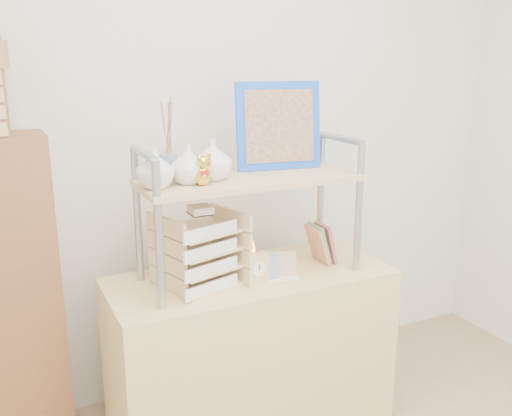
{
  "coord_description": "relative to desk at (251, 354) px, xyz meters",
  "views": [
    {
      "loc": [
        -0.95,
        -0.83,
        1.66
      ],
      "look_at": [
        0.02,
        1.2,
        1.04
      ],
      "focal_mm": 40.0,
      "sensor_mm": 36.0,
      "label": 1
    }
  ],
  "objects": [
    {
      "name": "desk_clock",
      "position": [
        -0.02,
        -0.09,
        0.44
      ],
      "size": [
        0.09,
        0.05,
        0.13
      ],
      "color": "tan",
      "rests_on": "desk"
    },
    {
      "name": "desk",
      "position": [
        0.0,
        0.0,
        0.0
      ],
      "size": [
        1.2,
        0.5,
        0.75
      ],
      "primitive_type": "cube",
      "color": "tan",
      "rests_on": "ground"
    },
    {
      "name": "salt_lamp",
      "position": [
        -0.02,
        0.05,
        0.47
      ],
      "size": [
        0.12,
        0.11,
        0.18
      ],
      "color": "brown",
      "rests_on": "desk"
    },
    {
      "name": "hutch",
      "position": [
        -0.08,
        0.01,
        0.83
      ],
      "size": [
        0.92,
        0.34,
        0.79
      ],
      "color": "#99A0A7",
      "rests_on": "desk"
    },
    {
      "name": "postcard_stand",
      "position": [
        0.08,
        -0.09,
        0.41
      ],
      "size": [
        0.17,
        0.07,
        0.12
      ],
      "color": "white",
      "rests_on": "desk"
    },
    {
      "name": "letter_tray",
      "position": [
        -0.22,
        -0.02,
        0.51
      ],
      "size": [
        0.33,
        0.32,
        0.33
      ],
      "color": "tan",
      "rests_on": "desk"
    },
    {
      "name": "room_shell",
      "position": [
        0.0,
        -0.81,
        1.32
      ],
      "size": [
        3.42,
        3.41,
        2.61
      ],
      "color": "silver",
      "rests_on": "ground"
    },
    {
      "name": "cabinet",
      "position": [
        -0.96,
        0.37,
        0.3
      ],
      "size": [
        0.45,
        0.25,
        1.35
      ],
      "primitive_type": "cube",
      "rotation": [
        0.0,
        0.0,
        0.01
      ],
      "color": "brown",
      "rests_on": "ground"
    }
  ]
}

